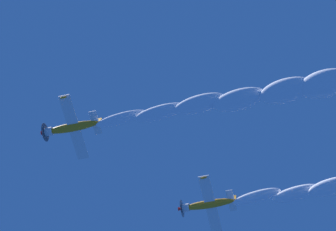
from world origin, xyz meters
The scene contains 3 objects.
airplane_lead centered at (4.04, 4.97, 69.58)m, with size 8.23×7.37×2.35m.
airplane_left_wingman centered at (21.17, -4.25, 69.84)m, with size 8.23×7.37×2.31m.
smoke_trail_lead centered at (9.73, -15.94, 67.08)m, with size 9.82×28.83×5.52m.
Camera 1 is at (-17.68, -19.86, 1.69)m, focal length 68.09 mm.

